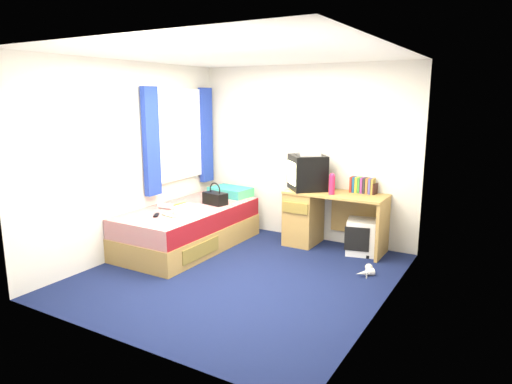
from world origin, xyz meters
The scene contains 20 objects.
ground centered at (0.00, 0.00, 0.00)m, with size 3.40×3.40×0.00m, color #0C1438.
room_shell centered at (0.00, 0.00, 1.45)m, with size 3.40×3.40×3.40m.
bed centered at (-1.10, 0.49, 0.27)m, with size 1.01×2.00×0.54m.
pillow centered at (-1.02, 1.38, 0.60)m, with size 0.59×0.38×0.13m, color #1C64B6.
desk centered at (0.31, 1.44, 0.41)m, with size 1.30×0.55×0.75m.
storage_cube centered at (0.96, 1.40, 0.22)m, with size 0.36×0.36×0.45m, color silver.
crt_tv centered at (0.17, 1.44, 0.98)m, with size 0.63×0.63×0.46m.
vcr centered at (0.17, 1.44, 1.25)m, with size 0.38×0.27×0.07m, color silver.
book_row centered at (0.88, 1.60, 0.85)m, with size 0.31×0.13×0.20m.
picture_frame centered at (1.05, 1.59, 0.82)m, with size 0.02×0.12×0.14m, color black.
pink_water_bottle centered at (0.57, 1.31, 0.87)m, with size 0.08×0.08×0.24m, color #E01F4D.
aerosol_can centered at (0.50, 1.51, 0.85)m, with size 0.05×0.05×0.20m, color silver.
handbag centered at (-0.91, 0.83, 0.63)m, with size 0.35×0.24×0.30m.
towel centered at (-0.88, 0.25, 0.59)m, with size 0.30×0.25×0.10m, color silver.
magazine centered at (-1.22, 0.53, 0.55)m, with size 0.21×0.28×0.01m, color #C6D517.
water_bottle centered at (-1.32, 0.29, 0.58)m, with size 0.07×0.07×0.20m, color silver.
colour_swatch_fan centered at (-1.02, 0.02, 0.55)m, with size 0.22×0.06×0.01m, color gold.
remote_control centered at (-1.17, -0.04, 0.55)m, with size 0.05×0.16×0.02m, color black.
window_assembly centered at (-1.55, 0.90, 1.42)m, with size 0.11×1.42×1.40m.
white_heels centered at (1.25, 0.72, 0.04)m, with size 0.21×0.32×0.09m.
Camera 1 is at (2.62, -4.08, 1.96)m, focal length 32.00 mm.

